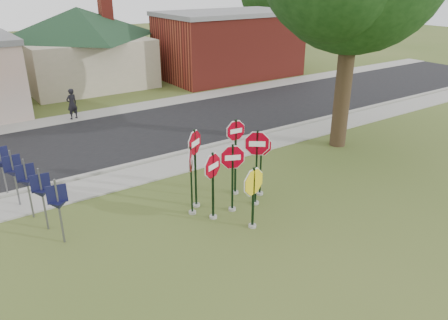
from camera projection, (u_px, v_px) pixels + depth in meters
ground at (255, 228)px, 13.27m from camera, size 120.00×120.00×0.00m
sidewalk_near at (170, 167)px, 17.44m from camera, size 60.00×1.60×0.06m
road at (126, 136)px, 20.86m from camera, size 60.00×7.00×0.04m
sidewalk_far at (95, 114)px, 24.12m from camera, size 60.00×1.60×0.06m
curb at (159, 158)px, 18.18m from camera, size 60.00×0.20×0.14m
stop_sign_center at (233, 169)px, 13.71m from camera, size 1.00×0.45×2.41m
stop_sign_yellow at (253, 190)px, 12.84m from camera, size 1.15×0.28×2.10m
stop_sign_left at (213, 177)px, 13.26m from camera, size 1.02×0.43×2.34m
stop_sign_right at (257, 157)px, 14.01m from camera, size 0.91×0.69×2.73m
stop_sign_back_right at (236, 147)px, 14.71m from camera, size 0.97×0.24×2.82m
stop_sign_back_left at (195, 157)px, 13.85m from camera, size 0.95×0.61×2.80m
stop_sign_far_right at (261, 158)px, 14.78m from camera, size 0.81×0.58×2.31m
stop_sign_far_left at (191, 172)px, 13.51m from camera, size 0.63×0.85×2.40m
route_sign_row at (27, 182)px, 13.40m from camera, size 1.43×4.63×2.00m
building_house at (79, 31)px, 29.62m from camera, size 11.60×11.60×6.20m
building_brick at (229, 44)px, 32.65m from camera, size 10.20×6.20×4.75m
pedestrian at (72, 104)px, 22.96m from camera, size 0.68×0.54×1.63m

